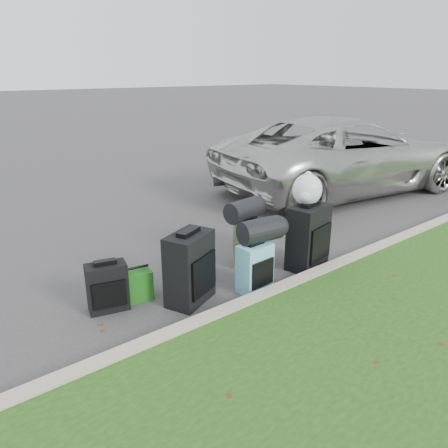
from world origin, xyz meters
TOP-DOWN VIEW (x-y plane):
  - ground at (0.00, 0.00)m, footprint 120.00×120.00m
  - curb at (0.00, -1.00)m, footprint 120.00×0.18m
  - suv at (4.30, 1.57)m, footprint 6.07×3.52m
  - suitcase_small_black at (-1.89, -0.01)m, footprint 0.48×0.34m
  - suitcase_large_black_left at (-1.08, -0.41)m, footprint 0.66×0.54m
  - suitcase_olive at (0.10, -0.10)m, footprint 0.53×0.45m
  - suitcase_teal at (-0.33, -0.67)m, footprint 0.42×0.27m
  - suitcase_large_black_right at (0.66, -0.63)m, footprint 0.62×0.44m
  - tote_green at (-1.52, 0.01)m, footprint 0.35×0.30m
  - tote_navy at (-0.67, 0.11)m, footprint 0.30×0.28m
  - duffel_left at (0.09, -0.00)m, footprint 0.55×0.34m
  - duffel_right at (-0.22, -0.64)m, footprint 0.54×0.35m
  - trash_bag at (0.67, -0.55)m, footprint 0.39×0.39m

SIDE VIEW (x-z plane):
  - ground at x=0.00m, z-range 0.00..0.00m
  - curb at x=0.00m, z-range 0.00..0.15m
  - tote_navy at x=-0.67m, z-range 0.00..0.27m
  - tote_green at x=-1.52m, z-range 0.00..0.35m
  - suitcase_small_black at x=-1.89m, z-range 0.00..0.54m
  - suitcase_teal at x=-0.33m, z-range 0.00..0.59m
  - suitcase_olive at x=0.10m, z-range 0.00..0.62m
  - suitcase_large_black_left at x=-1.08m, z-range 0.00..0.82m
  - suitcase_large_black_right at x=0.66m, z-range 0.00..0.86m
  - duffel_right at x=-0.22m, z-range 0.59..0.87m
  - duffel_left at x=0.09m, z-range 0.62..0.90m
  - suv at x=4.30m, z-range 0.00..1.59m
  - trash_bag at x=0.67m, z-range 0.86..1.25m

